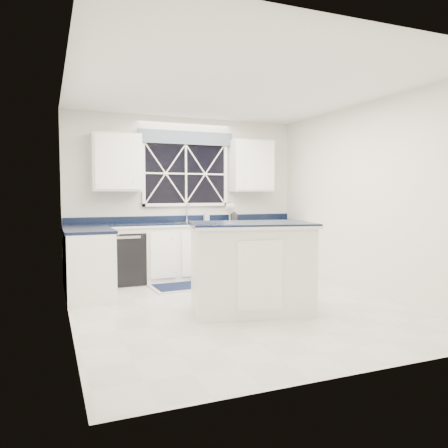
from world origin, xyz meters
name	(u,v)px	position (x,y,z in m)	size (l,w,h in m)	color
ground	(238,306)	(0.00, 0.00, 0.00)	(4.50, 4.50, 0.00)	beige
back_wall	(185,197)	(0.00, 2.25, 1.35)	(4.00, 0.10, 2.70)	silver
base_cabinets	(174,254)	(-0.33, 1.78, 0.45)	(3.99, 1.60, 0.90)	white
countertop	(191,223)	(0.00, 1.95, 0.92)	(3.98, 0.64, 0.04)	black
dishwasher	(124,258)	(-1.10, 1.95, 0.41)	(0.60, 0.58, 0.82)	black
window	(186,169)	(0.00, 2.20, 1.83)	(1.65, 0.09, 1.26)	black
upper_cabinets	(188,164)	(0.00, 2.08, 1.90)	(3.10, 0.34, 0.90)	white
faucet	(187,212)	(0.00, 2.14, 1.10)	(0.05, 0.20, 0.30)	#ADADB0
island	(251,267)	(0.04, -0.27, 0.54)	(1.59, 1.15, 1.07)	white
rug	(188,286)	(-0.24, 1.35, 0.01)	(1.15, 0.73, 0.02)	#ABABA6
kettle	(234,216)	(0.82, 2.03, 1.02)	(0.23, 0.18, 0.17)	#313133
wine_glass	(230,209)	(-0.27, -0.36, 1.24)	(0.10, 0.10, 0.25)	silver
soap_bottle	(206,216)	(0.35, 2.16, 1.03)	(0.08, 0.09, 0.18)	silver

